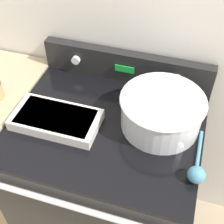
# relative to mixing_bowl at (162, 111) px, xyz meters

# --- Properties ---
(kitchen_wall) EXTENTS (8.00, 0.05, 2.50)m
(kitchen_wall) POSITION_rel_mixing_bowl_xyz_m (-0.21, 0.31, 0.23)
(kitchen_wall) COLOR silver
(kitchen_wall) RESTS_ON ground_plane
(stove_range) EXTENTS (0.80, 0.70, 0.94)m
(stove_range) POSITION_rel_mixing_bowl_xyz_m (-0.21, -0.06, -0.55)
(stove_range) COLOR black
(stove_range) RESTS_ON ground_plane
(control_panel) EXTENTS (0.80, 0.07, 0.15)m
(control_panel) POSITION_rel_mixing_bowl_xyz_m (-0.21, 0.25, -0.01)
(control_panel) COLOR black
(control_panel) RESTS_ON stove_range
(mixing_bowl) EXTENTS (0.34, 0.34, 0.15)m
(mixing_bowl) POSITION_rel_mixing_bowl_xyz_m (0.00, 0.00, 0.00)
(mixing_bowl) COLOR silver
(mixing_bowl) RESTS_ON stove_range
(casserole_dish) EXTENTS (0.36, 0.19, 0.05)m
(casserole_dish) POSITION_rel_mixing_bowl_xyz_m (-0.41, -0.12, -0.06)
(casserole_dish) COLOR silver
(casserole_dish) RESTS_ON stove_range
(ladle) EXTENTS (0.06, 0.26, 0.06)m
(ladle) POSITION_rel_mixing_bowl_xyz_m (0.17, -0.21, -0.05)
(ladle) COLOR teal
(ladle) RESTS_ON stove_range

